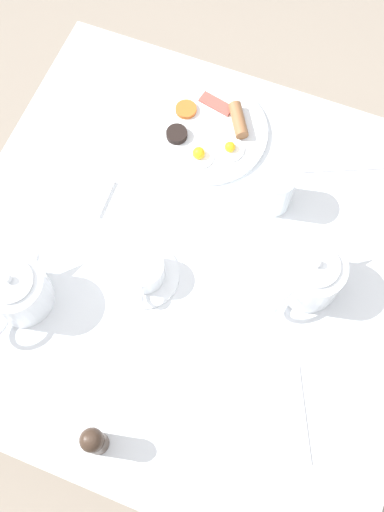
{
  "coord_description": "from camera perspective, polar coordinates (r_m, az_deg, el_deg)",
  "views": [
    {
      "loc": [
        -0.43,
        -0.17,
        1.91
      ],
      "look_at": [
        0.0,
        0.0,
        0.73
      ],
      "focal_mm": 42.0,
      "sensor_mm": 36.0,
      "label": 1
    }
  ],
  "objects": [
    {
      "name": "pepper_grinder",
      "position": [
        1.16,
        -9.32,
        -17.02
      ],
      "size": [
        0.04,
        0.04,
        0.11
      ],
      "color": "#38281E",
      "rests_on": "table"
    },
    {
      "name": "water_glass_tall",
      "position": [
        1.3,
        7.89,
        6.34
      ],
      "size": [
        0.08,
        0.08,
        0.11
      ],
      "color": "white",
      "rests_on": "table"
    },
    {
      "name": "breakfast_plate",
      "position": [
        1.42,
        1.58,
        11.79
      ],
      "size": [
        0.28,
        0.28,
        0.04
      ],
      "color": "white",
      "rests_on": "table"
    },
    {
      "name": "table",
      "position": [
        1.34,
        0.0,
        -1.36
      ],
      "size": [
        1.0,
        1.01,
        0.71
      ],
      "color": "silver",
      "rests_on": "ground_plane"
    },
    {
      "name": "knife_by_plate",
      "position": [
        1.22,
        10.38,
        -14.55
      ],
      "size": [
        0.18,
        0.09,
        0.0
      ],
      "rotation": [
        0.0,
        0.0,
        2.01
      ],
      "color": "silver",
      "rests_on": "table"
    },
    {
      "name": "fork_by_plate",
      "position": [
        1.42,
        14.06,
        8.13
      ],
      "size": [
        0.09,
        0.18,
        0.0
      ],
      "rotation": [
        0.0,
        0.0,
        3.57
      ],
      "color": "silver",
      "rests_on": "table"
    },
    {
      "name": "napkin_folded",
      "position": [
        1.37,
        -10.93,
        6.19
      ],
      "size": [
        0.1,
        0.15,
        0.01
      ],
      "rotation": [
        0.0,
        0.0,
        1.6
      ],
      "color": "white",
      "rests_on": "table"
    },
    {
      "name": "ground_plane",
      "position": [
        1.96,
        0.0,
        -7.81
      ],
      "size": [
        8.0,
        8.0,
        0.0
      ],
      "primitive_type": "plane",
      "color": "gray"
    },
    {
      "name": "teacup_with_saucer_left",
      "position": [
        1.24,
        -4.63,
        -1.51
      ],
      "size": [
        0.15,
        0.15,
        0.07
      ],
      "color": "white",
      "rests_on": "table"
    },
    {
      "name": "teapot_far",
      "position": [
        1.23,
        11.22,
        -1.85
      ],
      "size": [
        0.21,
        0.13,
        0.13
      ],
      "rotation": [
        0.0,
        0.0,
        5.83
      ],
      "color": "white",
      "rests_on": "table"
    },
    {
      "name": "teapot_near",
      "position": [
        1.25,
        -16.35,
        -3.2
      ],
      "size": [
        0.22,
        0.13,
        0.13
      ],
      "rotation": [
        0.0,
        0.0,
        6.21
      ],
      "color": "white",
      "rests_on": "table"
    }
  ]
}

